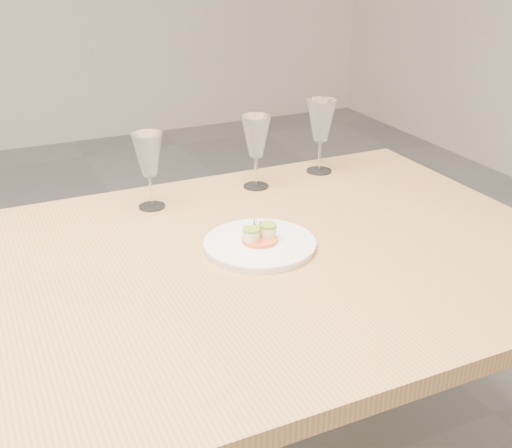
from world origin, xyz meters
name	(u,v)px	position (x,y,z in m)	size (l,w,h in m)	color
dining_table	(22,335)	(0.00, 0.00, 0.68)	(2.40, 1.00, 0.75)	tan
dinner_plate	(260,243)	(0.52, 0.03, 0.76)	(0.25, 0.25, 0.07)	white
wine_glass_2	(148,156)	(0.37, 0.35, 0.89)	(0.08, 0.08, 0.19)	white
wine_glass_3	(256,138)	(0.67, 0.37, 0.89)	(0.08, 0.08, 0.20)	white
wine_glass_4	(321,122)	(0.89, 0.40, 0.90)	(0.09, 0.09, 0.21)	white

